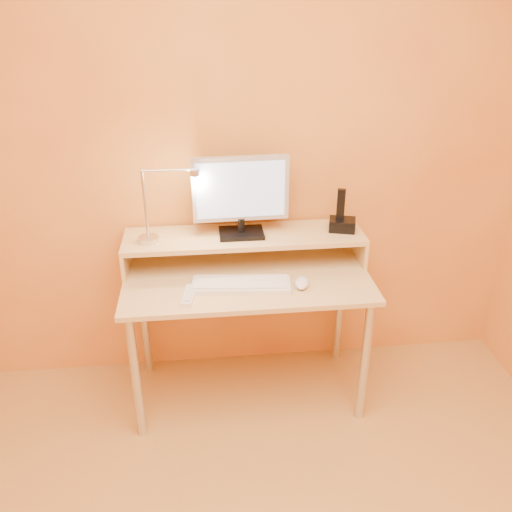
{
  "coord_description": "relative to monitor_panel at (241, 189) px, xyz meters",
  "views": [
    {
      "loc": [
        -0.21,
        -1.1,
        1.99
      ],
      "look_at": [
        0.04,
        1.13,
        0.86
      ],
      "focal_mm": 37.58,
      "sensor_mm": 36.0,
      "label": 1
    }
  ],
  "objects": [
    {
      "name": "monitor_panel",
      "position": [
        0.0,
        0.0,
        0.0
      ],
      "size": [
        0.47,
        0.05,
        0.32
      ],
      "primitive_type": "cube",
      "rotation": [
        0.0,
        0.0,
        0.03
      ],
      "color": "#B0B0B7",
      "rests_on": "monitor_neck"
    },
    {
      "name": "phone_dock",
      "position": [
        0.51,
        -0.01,
        -0.21
      ],
      "size": [
        0.15,
        0.13,
        0.06
      ],
      "primitive_type": "cube",
      "rotation": [
        0.0,
        0.0,
        -0.27
      ],
      "color": "black",
      "rests_on": "desk_shelf"
    },
    {
      "name": "keyboard",
      "position": [
        -0.02,
        -0.25,
        -0.39
      ],
      "size": [
        0.48,
        0.19,
        0.02
      ],
      "primitive_type": "cube",
      "rotation": [
        0.0,
        0.0,
        -0.1
      ],
      "color": "white",
      "rests_on": "desk_lower"
    },
    {
      "name": "shelf_riser_right",
      "position": [
        0.61,
        -0.01,
        -0.33
      ],
      "size": [
        0.02,
        0.3,
        0.14
      ],
      "primitive_type": "cube",
      "color": "tan",
      "rests_on": "desk_lower"
    },
    {
      "name": "lamp_base",
      "position": [
        -0.45,
        -0.04,
        -0.23
      ],
      "size": [
        0.1,
        0.1,
        0.02
      ],
      "primitive_type": "cylinder",
      "color": "silver",
      "rests_on": "desk_shelf"
    },
    {
      "name": "monitor_neck",
      "position": [
        -0.0,
        -0.01,
        -0.19
      ],
      "size": [
        0.04,
        0.04,
        0.07
      ],
      "primitive_type": "cylinder",
      "color": "black",
      "rests_on": "monitor_foot"
    },
    {
      "name": "phone_led",
      "position": [
        0.56,
        -0.06,
        -0.21
      ],
      "size": [
        0.01,
        0.0,
        0.04
      ],
      "primitive_type": "cube",
      "color": "#3367F3",
      "rests_on": "phone_dock"
    },
    {
      "name": "remote_control",
      "position": [
        -0.27,
        -0.32,
        -0.39
      ],
      "size": [
        0.07,
        0.18,
        0.02
      ],
      "primitive_type": "cube",
      "rotation": [
        0.0,
        0.0,
        -0.16
      ],
      "color": "white",
      "rests_on": "desk_lower"
    },
    {
      "name": "lamp_head",
      "position": [
        -0.21,
        -0.04,
        0.1
      ],
      "size": [
        0.04,
        0.04,
        0.03
      ],
      "primitive_type": "cylinder",
      "color": "silver",
      "rests_on": "lamp_arm"
    },
    {
      "name": "lamp_post",
      "position": [
        -0.45,
        -0.04,
        -0.05
      ],
      "size": [
        0.01,
        0.01,
        0.33
      ],
      "primitive_type": "cylinder",
      "color": "silver",
      "rests_on": "lamp_base"
    },
    {
      "name": "desk_leg_fr",
      "position": [
        0.56,
        -0.41,
        -0.77
      ],
      "size": [
        0.04,
        0.04,
        0.69
      ],
      "primitive_type": "cylinder",
      "color": "silver",
      "rests_on": "floor"
    },
    {
      "name": "wall_back",
      "position": [
        0.01,
        0.16,
        0.13
      ],
      "size": [
        3.0,
        0.04,
        2.5
      ],
      "primitive_type": "cube",
      "color": "gold",
      "rests_on": "floor"
    },
    {
      "name": "desk_shelf",
      "position": [
        0.01,
        -0.01,
        -0.25
      ],
      "size": [
        1.2,
        0.3,
        0.02
      ],
      "primitive_type": "cube",
      "color": "tan",
      "rests_on": "desk_lower"
    },
    {
      "name": "desk_lower",
      "position": [
        0.01,
        -0.16,
        -0.41
      ],
      "size": [
        1.2,
        0.6,
        0.02
      ],
      "primitive_type": "cube",
      "color": "tan",
      "rests_on": "floor"
    },
    {
      "name": "lamp_bulb",
      "position": [
        -0.21,
        -0.04,
        0.09
      ],
      "size": [
        0.03,
        0.03,
        0.0
      ],
      "primitive_type": "cylinder",
      "color": "#FFEAC6",
      "rests_on": "lamp_head"
    },
    {
      "name": "desk_leg_bl",
      "position": [
        -0.54,
        0.09,
        -0.77
      ],
      "size": [
        0.04,
        0.04,
        0.69
      ],
      "primitive_type": "cylinder",
      "color": "silver",
      "rests_on": "floor"
    },
    {
      "name": "monitor_foot",
      "position": [
        0.0,
        -0.01,
        -0.23
      ],
      "size": [
        0.22,
        0.16,
        0.02
      ],
      "primitive_type": "cube",
      "color": "black",
      "rests_on": "desk_shelf"
    },
    {
      "name": "phone_handset",
      "position": [
        0.5,
        -0.01,
        -0.1
      ],
      "size": [
        0.05,
        0.03,
        0.16
      ],
      "primitive_type": "cube",
      "rotation": [
        0.0,
        0.0,
        -0.27
      ],
      "color": "black",
      "rests_on": "phone_dock"
    },
    {
      "name": "mouse",
      "position": [
        0.26,
        -0.28,
        -0.38
      ],
      "size": [
        0.1,
        0.13,
        0.04
      ],
      "primitive_type": "ellipsoid",
      "rotation": [
        0.0,
        0.0,
        -0.29
      ],
      "color": "silver",
      "rests_on": "desk_lower"
    },
    {
      "name": "desk_leg_br",
      "position": [
        0.56,
        0.09,
        -0.77
      ],
      "size": [
        0.04,
        0.04,
        0.69
      ],
      "primitive_type": "cylinder",
      "color": "silver",
      "rests_on": "floor"
    },
    {
      "name": "monitor_screen",
      "position": [
        0.0,
        -0.02,
        0.0
      ],
      "size": [
        0.43,
        0.02,
        0.28
      ],
      "primitive_type": "cube",
      "rotation": [
        0.0,
        0.0,
        0.03
      ],
      "color": "#ADC3F0",
      "rests_on": "monitor_panel"
    },
    {
      "name": "shelf_riser_left",
      "position": [
        -0.58,
        -0.01,
        -0.33
      ],
      "size": [
        0.02,
        0.3,
        0.14
      ],
      "primitive_type": "cube",
      "color": "tan",
      "rests_on": "desk_lower"
    },
    {
      "name": "monitor_back",
      "position": [
        0.0,
        0.02,
        0.0
      ],
      "size": [
        0.42,
        0.02,
        0.27
      ],
      "primitive_type": "cube",
      "rotation": [
        0.0,
        0.0,
        0.03
      ],
      "color": "black",
      "rests_on": "monitor_panel"
    },
    {
      "name": "desk_leg_fl",
      "position": [
        -0.54,
        -0.41,
        -0.77
      ],
      "size": [
        0.04,
        0.04,
        0.69
      ],
      "primitive_type": "cylinder",
      "color": "silver",
      "rests_on": "floor"
    },
    {
      "name": "lamp_arm",
      "position": [
        -0.33,
        -0.04,
        0.12
      ],
      "size": [
        0.24,
        0.01,
        0.01
      ],
      "primitive_type": "cylinder",
      "rotation": [
        0.0,
        1.57,
        0.0
      ],
      "color": "silver",
      "rests_on": "lamp_post"
    }
  ]
}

